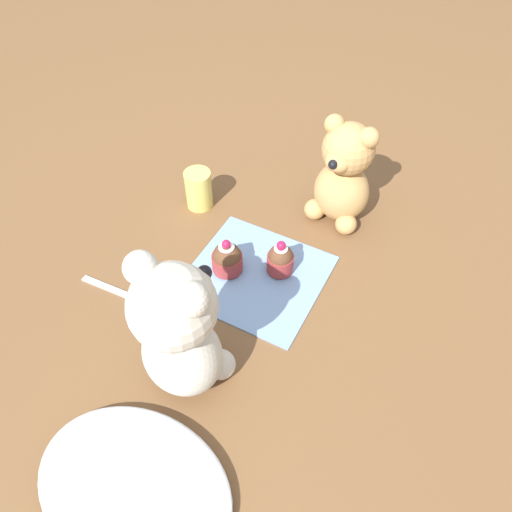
% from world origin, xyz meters
% --- Properties ---
extents(ground_plane, '(4.00, 4.00, 0.00)m').
position_xyz_m(ground_plane, '(0.00, 0.00, 0.00)').
color(ground_plane, brown).
extents(knitted_placemat, '(0.23, 0.22, 0.01)m').
position_xyz_m(knitted_placemat, '(0.00, 0.00, 0.00)').
color(knitted_placemat, '#7A9ED1').
rests_on(knitted_placemat, ground_plane).
extents(tulle_cloth, '(0.27, 0.20, 0.03)m').
position_xyz_m(tulle_cloth, '(-0.03, 0.39, 0.02)').
color(tulle_cloth, silver).
rests_on(tulle_cloth, ground_plane).
extents(teddy_bear_cream, '(0.14, 0.14, 0.25)m').
position_xyz_m(teddy_bear_cream, '(0.00, 0.22, 0.13)').
color(teddy_bear_cream, beige).
rests_on(teddy_bear_cream, ground_plane).
extents(teddy_bear_tan, '(0.12, 0.12, 0.22)m').
position_xyz_m(teddy_bear_tan, '(-0.07, -0.22, 0.10)').
color(teddy_bear_tan, tan).
rests_on(teddy_bear_tan, ground_plane).
extents(cupcake_near_cream_bear, '(0.06, 0.06, 0.07)m').
position_xyz_m(cupcake_near_cream_bear, '(0.05, 0.01, 0.03)').
color(cupcake_near_cream_bear, '#993333').
rests_on(cupcake_near_cream_bear, knitted_placemat).
extents(cupcake_near_tan_bear, '(0.05, 0.05, 0.07)m').
position_xyz_m(cupcake_near_tan_bear, '(-0.03, -0.03, 0.03)').
color(cupcake_near_tan_bear, '#993333').
rests_on(cupcake_near_tan_bear, knitted_placemat).
extents(juice_glass, '(0.05, 0.05, 0.08)m').
position_xyz_m(juice_glass, '(0.19, -0.12, 0.04)').
color(juice_glass, '#EADB66').
rests_on(juice_glass, ground_plane).
extents(teaspoon, '(0.13, 0.02, 0.01)m').
position_xyz_m(teaspoon, '(0.21, 0.14, 0.00)').
color(teaspoon, silver).
rests_on(teaspoon, ground_plane).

